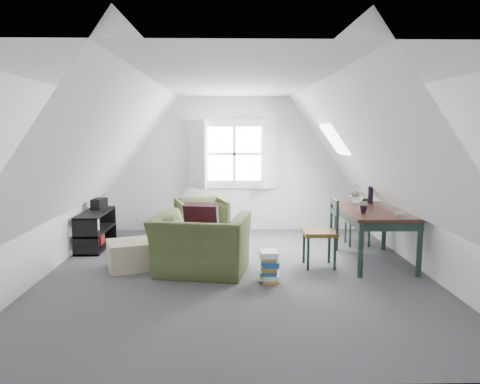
{
  "coord_description": "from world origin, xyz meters",
  "views": [
    {
      "loc": [
        -0.1,
        -6.0,
        1.89
      ],
      "look_at": [
        0.06,
        0.6,
        1.01
      ],
      "focal_mm": 35.0,
      "sensor_mm": 36.0,
      "label": 1
    }
  ],
  "objects_px": {
    "dining_chair_near": "(322,231)",
    "magazine_stack": "(269,266)",
    "armchair_far": "(202,242)",
    "dining_table": "(374,216)",
    "dining_chair_far": "(358,220)",
    "media_shelf": "(95,232)",
    "ottoman": "(130,255)",
    "armchair_near": "(202,273)"
  },
  "relations": [
    {
      "from": "dining_chair_near",
      "to": "magazine_stack",
      "type": "xyz_separation_m",
      "value": [
        -0.78,
        -0.63,
        -0.31
      ]
    },
    {
      "from": "armchair_far",
      "to": "magazine_stack",
      "type": "height_order",
      "value": "magazine_stack"
    },
    {
      "from": "armchair_far",
      "to": "dining_table",
      "type": "distance_m",
      "value": 2.92
    },
    {
      "from": "dining_table",
      "to": "dining_chair_near",
      "type": "distance_m",
      "value": 0.82
    },
    {
      "from": "dining_chair_far",
      "to": "media_shelf",
      "type": "distance_m",
      "value": 4.28
    },
    {
      "from": "dining_table",
      "to": "media_shelf",
      "type": "height_order",
      "value": "dining_table"
    },
    {
      "from": "ottoman",
      "to": "magazine_stack",
      "type": "distance_m",
      "value": 1.96
    },
    {
      "from": "dining_chair_near",
      "to": "magazine_stack",
      "type": "relative_size",
      "value": 2.5
    },
    {
      "from": "armchair_near",
      "to": "dining_chair_near",
      "type": "relative_size",
      "value": 1.26
    },
    {
      "from": "magazine_stack",
      "to": "armchair_far",
      "type": "bearing_deg",
      "value": 114.75
    },
    {
      "from": "armchair_near",
      "to": "armchair_far",
      "type": "relative_size",
      "value": 1.46
    },
    {
      "from": "dining_chair_near",
      "to": "dining_chair_far",
      "type": "bearing_deg",
      "value": 154.19
    },
    {
      "from": "dining_chair_near",
      "to": "magazine_stack",
      "type": "height_order",
      "value": "dining_chair_near"
    },
    {
      "from": "dining_table",
      "to": "dining_chair_near",
      "type": "height_order",
      "value": "dining_chair_near"
    },
    {
      "from": "dining_table",
      "to": "dining_chair_near",
      "type": "relative_size",
      "value": 1.61
    },
    {
      "from": "armchair_far",
      "to": "dining_table",
      "type": "xyz_separation_m",
      "value": [
        2.54,
        -1.28,
        0.67
      ]
    },
    {
      "from": "dining_chair_near",
      "to": "media_shelf",
      "type": "relative_size",
      "value": 0.84
    },
    {
      "from": "armchair_far",
      "to": "dining_chair_near",
      "type": "relative_size",
      "value": 0.86
    },
    {
      "from": "armchair_far",
      "to": "dining_chair_near",
      "type": "distance_m",
      "value": 2.34
    },
    {
      "from": "armchair_far",
      "to": "dining_chair_far",
      "type": "xyz_separation_m",
      "value": [
        2.58,
        -0.3,
        0.42
      ]
    },
    {
      "from": "armchair_near",
      "to": "ottoman",
      "type": "bearing_deg",
      "value": -1.7
    },
    {
      "from": "armchair_near",
      "to": "magazine_stack",
      "type": "xyz_separation_m",
      "value": [
        0.87,
        -0.37,
        0.19
      ]
    },
    {
      "from": "dining_chair_near",
      "to": "media_shelf",
      "type": "xyz_separation_m",
      "value": [
        -3.45,
        1.12,
        -0.23
      ]
    },
    {
      "from": "ottoman",
      "to": "dining_table",
      "type": "xyz_separation_m",
      "value": [
        3.43,
        0.23,
        0.48
      ]
    },
    {
      "from": "armchair_near",
      "to": "media_shelf",
      "type": "distance_m",
      "value": 2.27
    },
    {
      "from": "armchair_far",
      "to": "magazine_stack",
      "type": "relative_size",
      "value": 2.14
    },
    {
      "from": "dining_chair_far",
      "to": "armchair_near",
      "type": "bearing_deg",
      "value": 26.07
    },
    {
      "from": "dining_chair_near",
      "to": "media_shelf",
      "type": "distance_m",
      "value": 3.63
    },
    {
      "from": "ottoman",
      "to": "dining_chair_far",
      "type": "distance_m",
      "value": 3.69
    },
    {
      "from": "ottoman",
      "to": "dining_chair_near",
      "type": "bearing_deg",
      "value": 0.82
    },
    {
      "from": "dining_chair_near",
      "to": "ottoman",
      "type": "bearing_deg",
      "value": -79.83
    },
    {
      "from": "media_shelf",
      "to": "ottoman",
      "type": "bearing_deg",
      "value": -58.73
    },
    {
      "from": "armchair_far",
      "to": "dining_table",
      "type": "height_order",
      "value": "dining_table"
    },
    {
      "from": "dining_table",
      "to": "dining_chair_far",
      "type": "bearing_deg",
      "value": 86.21
    },
    {
      "from": "ottoman",
      "to": "dining_chair_near",
      "type": "xyz_separation_m",
      "value": [
        2.65,
        0.04,
        0.31
      ]
    },
    {
      "from": "magazine_stack",
      "to": "armchair_near",
      "type": "bearing_deg",
      "value": 156.78
    },
    {
      "from": "magazine_stack",
      "to": "ottoman",
      "type": "bearing_deg",
      "value": 162.3
    },
    {
      "from": "ottoman",
      "to": "dining_chair_far",
      "type": "height_order",
      "value": "dining_chair_far"
    },
    {
      "from": "dining_table",
      "to": "magazine_stack",
      "type": "xyz_separation_m",
      "value": [
        -1.57,
        -0.83,
        -0.48
      ]
    },
    {
      "from": "armchair_far",
      "to": "dining_table",
      "type": "relative_size",
      "value": 0.53
    },
    {
      "from": "media_shelf",
      "to": "dining_chair_far",
      "type": "bearing_deg",
      "value": -2.57
    },
    {
      "from": "armchair_far",
      "to": "dining_chair_far",
      "type": "relative_size",
      "value": 1.02
    }
  ]
}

